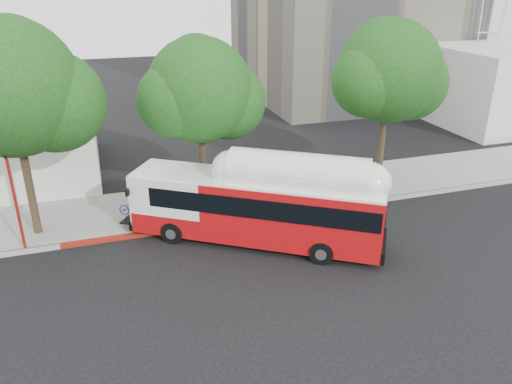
% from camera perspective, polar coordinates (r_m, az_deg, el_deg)
% --- Properties ---
extents(ground, '(120.00, 120.00, 0.00)m').
position_cam_1_polar(ground, '(21.14, 0.42, -8.07)').
color(ground, black).
rests_on(ground, ground).
extents(sidewalk, '(60.00, 5.00, 0.15)m').
position_cam_1_polar(sidewalk, '(26.63, -3.98, -0.91)').
color(sidewalk, gray).
rests_on(sidewalk, ground).
extents(curb_strip, '(60.00, 0.30, 0.15)m').
position_cam_1_polar(curb_strip, '(24.36, -2.47, -3.33)').
color(curb_strip, gray).
rests_on(curb_strip, ground).
extents(red_curb_segment, '(10.00, 0.32, 0.16)m').
position_cam_1_polar(red_curb_segment, '(23.84, -9.45, -4.28)').
color(red_curb_segment, maroon).
rests_on(red_curb_segment, ground).
extents(street_tree_left, '(6.67, 5.80, 9.74)m').
position_cam_1_polar(street_tree_left, '(23.25, -25.02, 10.29)').
color(street_tree_left, '#2D2116').
rests_on(street_tree_left, ground).
extents(street_tree_mid, '(5.75, 5.00, 8.62)m').
position_cam_1_polar(street_tree_mid, '(24.25, -5.50, 11.12)').
color(street_tree_mid, '#2D2116').
rests_on(street_tree_mid, ground).
extents(street_tree_right, '(6.21, 5.40, 9.18)m').
position_cam_1_polar(street_tree_right, '(27.89, 15.63, 12.75)').
color(street_tree_right, '#2D2116').
rests_on(street_tree_right, ground).
extents(transit_bus, '(11.06, 8.21, 3.51)m').
position_cam_1_polar(transit_bus, '(21.94, 0.20, -1.93)').
color(transit_bus, '#AE0C0F').
rests_on(transit_bus, ground).
extents(signal_pole, '(0.13, 0.43, 4.59)m').
position_cam_1_polar(signal_pole, '(23.21, -25.78, -1.02)').
color(signal_pole, '#A51711').
rests_on(signal_pole, ground).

